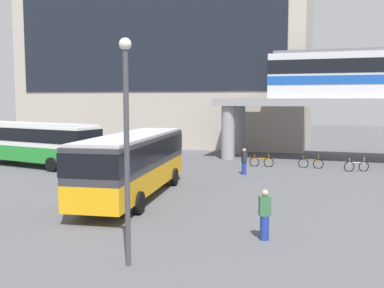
{
  "coord_description": "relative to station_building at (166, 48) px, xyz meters",
  "views": [
    {
      "loc": [
        11.41,
        -19.66,
        4.99
      ],
      "look_at": [
        2.87,
        6.57,
        2.2
      ],
      "focal_mm": 41.66,
      "sensor_mm": 36.0,
      "label": 1
    }
  ],
  "objects": [
    {
      "name": "ground_plane",
      "position": [
        7.25,
        -18.08,
        -10.7
      ],
      "size": [
        120.0,
        120.0,
        0.0
      ],
      "primitive_type": "plane",
      "color": "#515156"
    },
    {
      "name": "station_building",
      "position": [
        0.0,
        0.0,
        0.0
      ],
      "size": [
        31.61,
        12.36,
        21.39
      ],
      "color": "#B2A899",
      "rests_on": "ground_plane"
    },
    {
      "name": "bus_main",
      "position": [
        8.98,
        -27.5,
        -8.71
      ],
      "size": [
        3.84,
        11.26,
        3.22
      ],
      "color": "orange",
      "rests_on": "ground_plane"
    },
    {
      "name": "bus_secondary",
      "position": [
        -2.69,
        -20.09,
        -8.71
      ],
      "size": [
        11.32,
        4.62,
        3.22
      ],
      "color": "#268C33",
      "rests_on": "ground_plane"
    },
    {
      "name": "bicycle_orange",
      "position": [
        13.45,
        -15.08,
        -10.34
      ],
      "size": [
        1.79,
        0.19,
        1.04
      ],
      "color": "black",
      "rests_on": "ground_plane"
    },
    {
      "name": "bicycle_brown",
      "position": [
        16.97,
        -14.71,
        -10.34
      ],
      "size": [
        1.79,
        0.06,
        1.04
      ],
      "color": "black",
      "rests_on": "ground_plane"
    },
    {
      "name": "bicycle_silver",
      "position": [
        20.06,
        -15.23,
        -10.34
      ],
      "size": [
        1.67,
        0.75,
        1.04
      ],
      "color": "black",
      "rests_on": "ground_plane"
    },
    {
      "name": "pedestrian_by_bike_rack",
      "position": [
        12.9,
        -18.87,
        -9.88
      ],
      "size": [
        0.42,
        0.48,
        1.74
      ],
      "color": "navy",
      "rests_on": "ground_plane"
    },
    {
      "name": "pedestrian_at_kerb",
      "position": [
        16.34,
        -32.29,
        -9.84
      ],
      "size": [
        0.47,
        0.39,
        1.82
      ],
      "color": "navy",
      "rests_on": "ground_plane"
    },
    {
      "name": "lamp_post",
      "position": [
        12.83,
        -36.01,
        -6.75
      ],
      "size": [
        0.36,
        0.36,
        6.74
      ],
      "color": "#3F3F44",
      "rests_on": "ground_plane"
    }
  ]
}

